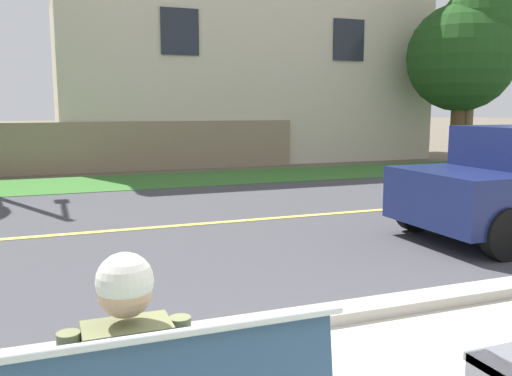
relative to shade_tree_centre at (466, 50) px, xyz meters
The scene contains 8 objects.
ground_plane 12.09m from the shade_tree_centre, 157.81° to the right, with size 140.00×140.00×0.00m, color #665B4C.
curb_edge 15.07m from the shade_tree_centre, 136.90° to the right, with size 44.00×0.30×0.11m, color #ADA89E.
street_asphalt 12.71m from the shade_tree_centre, 151.28° to the right, with size 52.00×8.00×0.01m, color #424247.
road_centre_line 12.71m from the shade_tree_centre, 151.28° to the right, with size 48.00×0.14×0.01m, color #E0CC4C.
far_verge_grass 11.29m from the shade_tree_centre, behind, with size 48.00×2.80×0.02m, color #38702D.
shade_tree_centre is the anchor object (origin of this frame).
garden_wall 12.18m from the shade_tree_centre, behind, with size 13.00×0.36×1.40m, color gray.
house_across_street 7.73m from the shade_tree_centre, 139.14° to the left, with size 13.20×6.91×7.74m.
Camera 1 is at (-1.60, -1.57, 1.80)m, focal length 38.45 mm.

